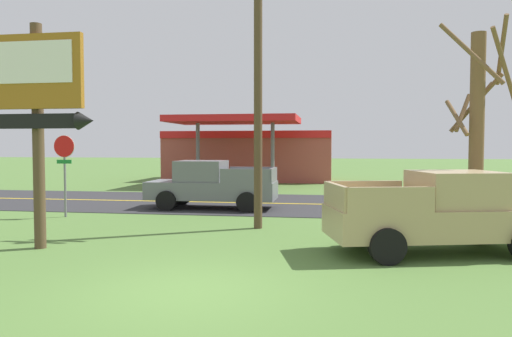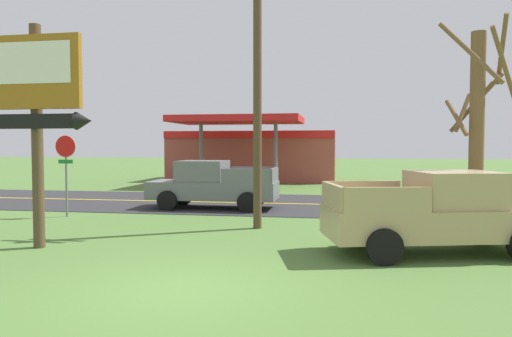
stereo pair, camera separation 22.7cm
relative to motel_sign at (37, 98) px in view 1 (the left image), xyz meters
The scene contains 10 objects.
ground_plane 6.55m from the motel_sign, 30.99° to the right, with size 180.00×180.00×0.00m, color #4C7033.
road_asphalt 11.83m from the motel_sign, 65.78° to the left, with size 140.00×8.00×0.02m, color #2B2B2D.
road_centre_line 11.83m from the motel_sign, 65.78° to the left, with size 126.00×0.20×0.01m, color gold.
motel_sign is the anchor object (origin of this frame).
stop_sign 5.90m from the motel_sign, 114.62° to the left, with size 0.80×0.08×2.95m.
utility_pole 6.35m from the motel_sign, 38.50° to the left, with size 1.76×0.26×9.33m.
bare_tree 11.70m from the motel_sign, 17.20° to the left, with size 2.24×1.93×6.05m.
gas_station 24.65m from the motel_sign, 87.49° to the left, with size 12.00×11.50×4.40m.
pickup_tan_parked_on_lawn 10.19m from the motel_sign, ahead, with size 5.52×3.18×1.96m.
pickup_grey_on_road 8.98m from the motel_sign, 74.71° to the left, with size 5.20×2.24×1.96m.
Camera 1 is at (2.56, -8.14, 2.58)m, focal length 33.92 mm.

